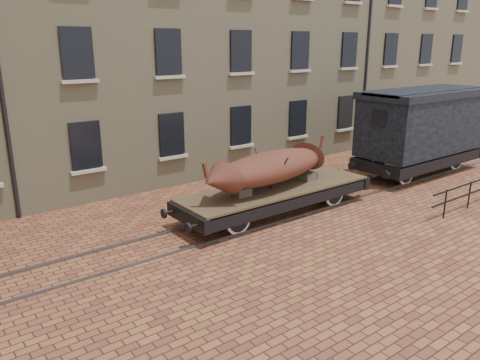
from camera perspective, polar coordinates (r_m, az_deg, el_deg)
ground at (r=17.24m, az=7.48°, el=-3.14°), size 90.00×90.00×0.00m
warehouse_cream at (r=25.96m, az=-3.31°, el=19.15°), size 40.00×10.19×14.00m
rail_track at (r=17.23m, az=7.48°, el=-3.05°), size 30.00×1.52×0.06m
flatcar_wagon at (r=16.19m, az=4.45°, el=-1.52°), size 8.05×2.18×1.22m
iron_boat at (r=15.74m, az=3.74°, el=1.59°), size 5.90×2.26×1.45m
goods_van at (r=22.36m, az=21.40°, el=6.65°), size 7.34×2.68×3.80m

